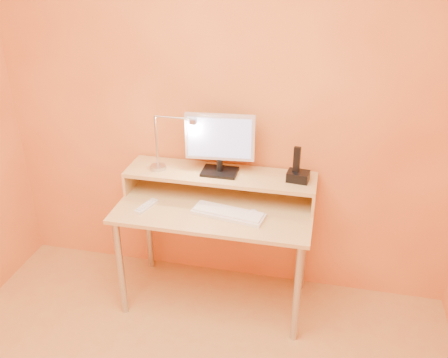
% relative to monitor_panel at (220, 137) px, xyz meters
% --- Properties ---
extents(wall_back, '(3.00, 0.04, 2.50)m').
position_rel_monitor_panel_xyz_m(wall_back, '(0.00, 0.16, 0.13)').
color(wall_back, '#F19447').
rests_on(wall_back, floor).
extents(desk_leg_fl, '(0.04, 0.04, 0.69)m').
position_rel_monitor_panel_xyz_m(desk_leg_fl, '(-0.55, -0.41, -0.77)').
color(desk_leg_fl, '#B0B0B5').
rests_on(desk_leg_fl, floor).
extents(desk_leg_fr, '(0.04, 0.04, 0.69)m').
position_rel_monitor_panel_xyz_m(desk_leg_fr, '(0.55, -0.41, -0.77)').
color(desk_leg_fr, '#B0B0B5').
rests_on(desk_leg_fr, floor).
extents(desk_leg_bl, '(0.04, 0.04, 0.69)m').
position_rel_monitor_panel_xyz_m(desk_leg_bl, '(-0.55, 0.09, -0.77)').
color(desk_leg_bl, '#B0B0B5').
rests_on(desk_leg_bl, floor).
extents(desk_leg_br, '(0.04, 0.04, 0.69)m').
position_rel_monitor_panel_xyz_m(desk_leg_br, '(0.55, 0.09, -0.77)').
color(desk_leg_br, '#B0B0B5').
rests_on(desk_leg_br, floor).
extents(desk_lower, '(1.20, 0.60, 0.02)m').
position_rel_monitor_panel_xyz_m(desk_lower, '(0.00, -0.16, -0.41)').
color(desk_lower, tan).
rests_on(desk_lower, floor).
extents(shelf_riser_left, '(0.02, 0.30, 0.14)m').
position_rel_monitor_panel_xyz_m(shelf_riser_left, '(-0.59, -0.01, -0.33)').
color(shelf_riser_left, tan).
rests_on(shelf_riser_left, desk_lower).
extents(shelf_riser_right, '(0.02, 0.30, 0.14)m').
position_rel_monitor_panel_xyz_m(shelf_riser_right, '(0.59, -0.01, -0.33)').
color(shelf_riser_right, tan).
rests_on(shelf_riser_right, desk_lower).
extents(desk_shelf, '(1.20, 0.30, 0.02)m').
position_rel_monitor_panel_xyz_m(desk_shelf, '(0.00, -0.01, -0.25)').
color(desk_shelf, tan).
rests_on(desk_shelf, desk_lower).
extents(monitor_foot, '(0.22, 0.16, 0.02)m').
position_rel_monitor_panel_xyz_m(monitor_foot, '(0.00, -0.01, -0.23)').
color(monitor_foot, black).
rests_on(monitor_foot, desk_shelf).
extents(monitor_neck, '(0.04, 0.04, 0.07)m').
position_rel_monitor_panel_xyz_m(monitor_neck, '(0.00, -0.01, -0.19)').
color(monitor_neck, black).
rests_on(monitor_neck, monitor_foot).
extents(monitor_panel, '(0.43, 0.07, 0.29)m').
position_rel_monitor_panel_xyz_m(monitor_panel, '(0.00, 0.00, 0.00)').
color(monitor_panel, silver).
rests_on(monitor_panel, monitor_neck).
extents(monitor_back, '(0.38, 0.04, 0.25)m').
position_rel_monitor_panel_xyz_m(monitor_back, '(0.00, 0.02, 0.00)').
color(monitor_back, black).
rests_on(monitor_back, monitor_panel).
extents(monitor_screen, '(0.39, 0.04, 0.25)m').
position_rel_monitor_panel_xyz_m(monitor_screen, '(0.00, -0.02, 0.00)').
color(monitor_screen, '#98A1DE').
rests_on(monitor_screen, monitor_panel).
extents(lamp_base, '(0.10, 0.10, 0.02)m').
position_rel_monitor_panel_xyz_m(lamp_base, '(-0.40, -0.04, -0.23)').
color(lamp_base, '#B0B0B5').
rests_on(lamp_base, desk_shelf).
extents(lamp_post, '(0.01, 0.01, 0.33)m').
position_rel_monitor_panel_xyz_m(lamp_post, '(-0.40, -0.04, -0.05)').
color(lamp_post, '#B0B0B5').
rests_on(lamp_post, lamp_base).
extents(lamp_arm, '(0.24, 0.01, 0.01)m').
position_rel_monitor_panel_xyz_m(lamp_arm, '(-0.28, -0.04, 0.12)').
color(lamp_arm, '#B0B0B5').
rests_on(lamp_arm, lamp_post).
extents(lamp_head, '(0.04, 0.04, 0.03)m').
position_rel_monitor_panel_xyz_m(lamp_head, '(-0.16, -0.04, 0.10)').
color(lamp_head, '#B0B0B5').
rests_on(lamp_head, lamp_arm).
extents(lamp_bulb, '(0.03, 0.03, 0.00)m').
position_rel_monitor_panel_xyz_m(lamp_bulb, '(-0.16, -0.04, 0.09)').
color(lamp_bulb, '#FFEAC6').
rests_on(lamp_bulb, lamp_head).
extents(phone_dock, '(0.14, 0.11, 0.06)m').
position_rel_monitor_panel_xyz_m(phone_dock, '(0.49, -0.01, -0.21)').
color(phone_dock, black).
rests_on(phone_dock, desk_shelf).
extents(phone_handset, '(0.04, 0.03, 0.16)m').
position_rel_monitor_panel_xyz_m(phone_handset, '(0.47, -0.01, -0.10)').
color(phone_handset, black).
rests_on(phone_handset, phone_dock).
extents(phone_led, '(0.01, 0.00, 0.04)m').
position_rel_monitor_panel_xyz_m(phone_led, '(0.53, -0.06, -0.21)').
color(phone_led, blue).
rests_on(phone_led, phone_dock).
extents(keyboard, '(0.45, 0.21, 0.02)m').
position_rel_monitor_panel_xyz_m(keyboard, '(0.11, -0.24, -0.39)').
color(keyboard, silver).
rests_on(keyboard, desk_lower).
extents(mouse, '(0.10, 0.12, 0.04)m').
position_rel_monitor_panel_xyz_m(mouse, '(0.24, -0.22, -0.38)').
color(mouse, silver).
rests_on(mouse, desk_lower).
extents(remote_control, '(0.10, 0.19, 0.02)m').
position_rel_monitor_panel_xyz_m(remote_control, '(-0.40, -0.26, -0.39)').
color(remote_control, silver).
rests_on(remote_control, desk_lower).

